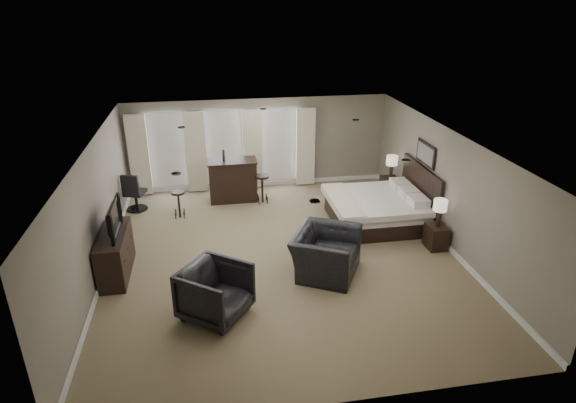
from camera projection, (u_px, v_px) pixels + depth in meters
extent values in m
cube|color=#76684B|center=(282.00, 255.00, 10.60)|extent=(7.60, 8.60, 0.04)
cube|color=silver|center=(282.00, 141.00, 9.56)|extent=(7.60, 8.60, 0.04)
cube|color=gray|center=(259.00, 143.00, 13.92)|extent=(7.50, 0.04, 2.60)
cube|color=gray|center=(334.00, 329.00, 6.24)|extent=(7.50, 0.04, 2.60)
cube|color=gray|center=(95.00, 214.00, 9.50)|extent=(0.04, 8.50, 2.60)
cube|color=gray|center=(448.00, 189.00, 10.67)|extent=(0.04, 8.50, 2.60)
cube|color=silver|center=(167.00, 150.00, 13.48)|extent=(1.15, 0.04, 2.05)
cube|color=silver|center=(224.00, 147.00, 13.73)|extent=(1.15, 0.04, 2.05)
cube|color=silver|center=(279.00, 145.00, 13.98)|extent=(1.15, 0.04, 2.05)
cube|color=beige|center=(139.00, 155.00, 13.28)|extent=(0.55, 0.12, 2.30)
cube|color=beige|center=(196.00, 152.00, 13.52)|extent=(0.55, 0.12, 2.30)
cube|color=beige|center=(252.00, 150.00, 13.78)|extent=(0.55, 0.12, 2.30)
cube|color=beige|center=(305.00, 147.00, 14.02)|extent=(0.55, 0.12, 2.30)
cube|color=silver|center=(378.00, 196.00, 11.80)|extent=(2.25, 2.15, 1.43)
cube|color=black|center=(436.00, 237.00, 10.81)|extent=(0.41, 0.50, 0.55)
cube|color=black|center=(390.00, 188.00, 13.42)|extent=(0.45, 0.55, 0.60)
cube|color=beige|center=(439.00, 213.00, 10.57)|extent=(0.30, 0.30, 0.63)
cube|color=beige|center=(391.00, 167.00, 13.17)|extent=(0.31, 0.31, 0.65)
cube|color=slate|center=(425.00, 154.00, 11.56)|extent=(0.04, 0.96, 0.56)
cube|color=black|center=(115.00, 254.00, 9.73)|extent=(0.51, 1.59, 0.92)
imported|color=black|center=(111.00, 230.00, 9.51)|extent=(0.65, 1.13, 0.15)
imported|color=black|center=(326.00, 246.00, 9.71)|extent=(1.45, 1.65, 1.21)
imported|color=black|center=(215.00, 290.00, 8.41)|extent=(1.41, 1.42, 1.07)
cube|color=black|center=(233.00, 180.00, 13.20)|extent=(1.33, 0.69, 1.16)
cube|color=black|center=(179.00, 204.00, 12.25)|extent=(0.41, 0.41, 0.71)
cube|color=black|center=(262.00, 189.00, 13.11)|extent=(0.44, 0.44, 0.79)
cube|color=black|center=(135.00, 191.00, 12.60)|extent=(0.68, 0.68, 1.05)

